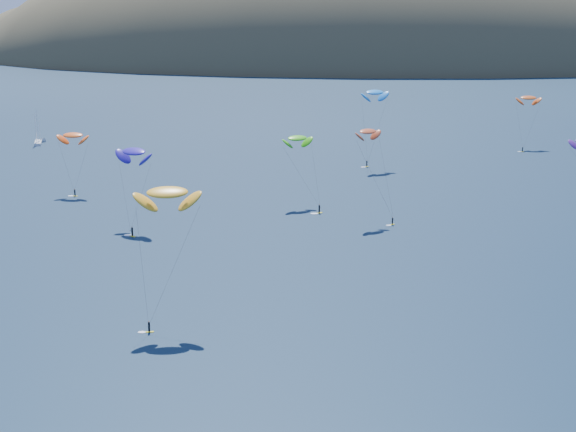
# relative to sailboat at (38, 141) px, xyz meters

# --- Properties ---
(island) EXTENTS (730.00, 300.00, 210.00)m
(island) POSITION_rel_sailboat_xyz_m (135.27, 365.91, -11.71)
(island) COLOR #3D3526
(island) RESTS_ON ground
(sailboat) EXTENTS (10.04, 8.85, 12.00)m
(sailboat) POSITION_rel_sailboat_xyz_m (0.00, 0.00, 0.00)
(sailboat) COLOR silver
(sailboat) RESTS_ON ground
(kitesurfer_1) EXTENTS (8.31, 7.31, 17.41)m
(kitesurfer_1) POSITION_rel_sailboat_xyz_m (34.97, -65.10, 14.13)
(kitesurfer_1) COLOR yellow
(kitesurfer_1) RESTS_ON ground
(kitesurfer_2) EXTENTS (10.74, 10.37, 23.81)m
(kitesurfer_2) POSITION_rel_sailboat_xyz_m (77.53, -146.02, 20.00)
(kitesurfer_2) COLOR yellow
(kitesurfer_2) RESTS_ON ground
(kitesurfer_3) EXTENTS (11.04, 14.69, 18.45)m
(kitesurfer_3) POSITION_rel_sailboat_xyz_m (93.95, -71.55, 15.22)
(kitesurfer_3) COLOR yellow
(kitesurfer_3) RESTS_ON ground
(kitesurfer_4) EXTENTS (9.97, 8.44, 24.64)m
(kitesurfer_4) POSITION_rel_sailboat_xyz_m (114.48, -26.21, 21.08)
(kitesurfer_4) COLOR yellow
(kitesurfer_4) RESTS_ON ground
(kitesurfer_9) EXTENTS (10.28, 10.24, 22.32)m
(kitesurfer_9) POSITION_rel_sailboat_xyz_m (110.86, -84.37, 19.35)
(kitesurfer_9) COLOR yellow
(kitesurfer_9) RESTS_ON ground
(kitesurfer_10) EXTENTS (10.70, 14.56, 19.61)m
(kitesurfer_10) POSITION_rel_sailboat_xyz_m (58.59, -93.93, 15.88)
(kitesurfer_10) COLOR yellow
(kitesurfer_10) RESTS_ON ground
(kitesurfer_11) EXTENTS (8.57, 13.12, 18.74)m
(kitesurfer_11) POSITION_rel_sailboat_xyz_m (167.46, 7.97, 15.43)
(kitesurfer_11) COLOR yellow
(kitesurfer_11) RESTS_ON ground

